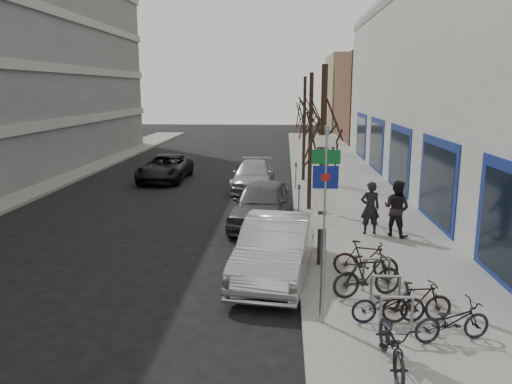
# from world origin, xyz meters

# --- Properties ---
(ground) EXTENTS (120.00, 120.00, 0.00)m
(ground) POSITION_xyz_m (0.00, 0.00, 0.00)
(ground) COLOR black
(ground) RESTS_ON ground
(sidewalk_east) EXTENTS (5.00, 70.00, 0.15)m
(sidewalk_east) POSITION_xyz_m (4.50, 10.00, 0.07)
(sidewalk_east) COLOR slate
(sidewalk_east) RESTS_ON ground
(brick_building_far) EXTENTS (12.00, 14.00, 8.00)m
(brick_building_far) POSITION_xyz_m (13.00, 40.00, 4.00)
(brick_building_far) COLOR brown
(brick_building_far) RESTS_ON ground
(tan_building_far) EXTENTS (13.00, 12.00, 9.00)m
(tan_building_far) POSITION_xyz_m (13.50, 55.00, 4.50)
(tan_building_far) COLOR #937A5B
(tan_building_far) RESTS_ON ground
(highway_sign_pole) EXTENTS (0.55, 0.10, 4.20)m
(highway_sign_pole) POSITION_xyz_m (2.40, -0.01, 2.46)
(highway_sign_pole) COLOR gray
(highway_sign_pole) RESTS_ON ground
(bike_rack) EXTENTS (0.66, 2.26, 0.83)m
(bike_rack) POSITION_xyz_m (3.80, 0.60, 0.66)
(bike_rack) COLOR gray
(bike_rack) RESTS_ON sidewalk_east
(tree_near) EXTENTS (1.80, 1.80, 5.50)m
(tree_near) POSITION_xyz_m (2.60, 3.50, 4.10)
(tree_near) COLOR black
(tree_near) RESTS_ON ground
(tree_mid) EXTENTS (1.80, 1.80, 5.50)m
(tree_mid) POSITION_xyz_m (2.60, 10.00, 4.10)
(tree_mid) COLOR black
(tree_mid) RESTS_ON ground
(tree_far) EXTENTS (1.80, 1.80, 5.50)m
(tree_far) POSITION_xyz_m (2.60, 16.50, 4.10)
(tree_far) COLOR black
(tree_far) RESTS_ON ground
(meter_front) EXTENTS (0.10, 0.08, 1.27)m
(meter_front) POSITION_xyz_m (2.15, 3.00, 0.92)
(meter_front) COLOR gray
(meter_front) RESTS_ON sidewalk_east
(meter_mid) EXTENTS (0.10, 0.08, 1.27)m
(meter_mid) POSITION_xyz_m (2.15, 8.50, 0.92)
(meter_mid) COLOR gray
(meter_mid) RESTS_ON sidewalk_east
(meter_back) EXTENTS (0.10, 0.08, 1.27)m
(meter_back) POSITION_xyz_m (2.15, 14.00, 0.92)
(meter_back) COLOR gray
(meter_back) RESTS_ON sidewalk_east
(bike_near_left) EXTENTS (0.58, 1.82, 1.10)m
(bike_near_left) POSITION_xyz_m (3.48, -1.67, 0.70)
(bike_near_left) COLOR black
(bike_near_left) RESTS_ON sidewalk_east
(bike_near_right) EXTENTS (1.56, 0.68, 0.92)m
(bike_near_right) POSITION_xyz_m (4.35, 0.10, 0.61)
(bike_near_right) COLOR black
(bike_near_right) RESTS_ON sidewalk_east
(bike_mid_curb) EXTENTS (1.59, 0.64, 0.94)m
(bike_mid_curb) POSITION_xyz_m (3.77, 0.07, 0.62)
(bike_mid_curb) COLOR black
(bike_mid_curb) RESTS_ON sidewalk_east
(bike_mid_inner) EXTENTS (1.80, 1.01, 1.05)m
(bike_mid_inner) POSITION_xyz_m (3.54, 1.36, 0.67)
(bike_mid_inner) COLOR black
(bike_mid_inner) RESTS_ON sidewalk_east
(bike_far_curb) EXTENTS (1.62, 0.84, 0.95)m
(bike_far_curb) POSITION_xyz_m (4.83, -0.64, 0.62)
(bike_far_curb) COLOR black
(bike_far_curb) RESTS_ON sidewalk_east
(bike_far_inner) EXTENTS (1.72, 0.88, 1.00)m
(bike_far_inner) POSITION_xyz_m (3.68, 2.52, 0.65)
(bike_far_inner) COLOR black
(bike_far_inner) RESTS_ON sidewalk_east
(parked_car_front) EXTENTS (2.32, 5.01, 1.59)m
(parked_car_front) POSITION_xyz_m (1.40, 2.85, 0.79)
(parked_car_front) COLOR #B5B6BA
(parked_car_front) RESTS_ON ground
(parked_car_mid) EXTENTS (2.48, 4.91, 1.60)m
(parked_car_mid) POSITION_xyz_m (0.81, 7.99, 0.80)
(parked_car_mid) COLOR #45464A
(parked_car_mid) RESTS_ON ground
(parked_car_back) EXTENTS (2.04, 4.76, 1.37)m
(parked_car_back) POSITION_xyz_m (0.07, 14.59, 0.68)
(parked_car_back) COLOR #9C9CA1
(parked_car_back) RESTS_ON ground
(lane_car) EXTENTS (2.35, 5.00, 1.38)m
(lane_car) POSITION_xyz_m (-4.86, 16.71, 0.69)
(lane_car) COLOR black
(lane_car) RESTS_ON ground
(pedestrian_near) EXTENTS (0.68, 0.49, 1.77)m
(pedestrian_near) POSITION_xyz_m (4.44, 6.54, 1.03)
(pedestrian_near) COLOR black
(pedestrian_near) RESTS_ON sidewalk_east
(pedestrian_far) EXTENTS (0.83, 0.80, 1.87)m
(pedestrian_far) POSITION_xyz_m (5.26, 6.37, 1.09)
(pedestrian_far) COLOR black
(pedestrian_far) RESTS_ON sidewalk_east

